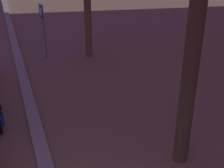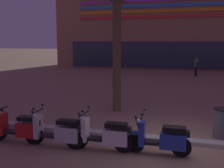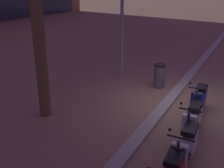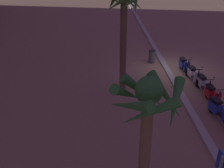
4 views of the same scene
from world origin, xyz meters
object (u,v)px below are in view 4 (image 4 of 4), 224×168
object	(u,v)px
scooter_red_mid_rear	(212,95)
scooter_blue_gap_after_mid	(184,65)
street_lamp	(126,7)
scooter_white_last_in_row	(193,74)
palm_tree_far_corner	(124,15)
scooter_blue_lead_nearest	(219,109)
scooter_silver_second_in_line	(204,84)
palm_tree_by_mall_entrance	(147,115)
litter_bin	(152,56)

from	to	relation	value
scooter_red_mid_rear	scooter_blue_gap_after_mid	world-z (taller)	scooter_blue_gap_after_mid
scooter_red_mid_rear	street_lamp	world-z (taller)	street_lamp
scooter_red_mid_rear	scooter_white_last_in_row	bearing A→B (deg)	3.27
scooter_white_last_in_row	palm_tree_far_corner	xyz separation A→B (m)	(-0.89, 4.39, 3.77)
scooter_blue_lead_nearest	scooter_white_last_in_row	distance (m)	4.11
scooter_blue_lead_nearest	palm_tree_far_corner	distance (m)	6.54
scooter_silver_second_in_line	palm_tree_by_mall_entrance	xyz separation A→B (m)	(-7.48, 4.53, 2.88)
palm_tree_far_corner	street_lamp	bearing A→B (deg)	-5.97
scooter_white_last_in_row	litter_bin	world-z (taller)	scooter_white_last_in_row
palm_tree_by_mall_entrance	palm_tree_far_corner	xyz separation A→B (m)	(7.97, 0.01, 0.88)
palm_tree_by_mall_entrance	litter_bin	size ratio (longest dim) A/B	4.62
scooter_red_mid_rear	palm_tree_by_mall_entrance	distance (m)	8.23
scooter_red_mid_rear	scooter_silver_second_in_line	distance (m)	1.24
scooter_white_last_in_row	scooter_blue_lead_nearest	bearing A→B (deg)	178.64
scooter_blue_gap_after_mid	street_lamp	bearing A→B (deg)	61.35
palm_tree_by_mall_entrance	litter_bin	world-z (taller)	palm_tree_by_mall_entrance
scooter_blue_lead_nearest	street_lamp	world-z (taller)	street_lamp
scooter_red_mid_rear	palm_tree_far_corner	size ratio (longest dim) A/B	0.31
palm_tree_by_mall_entrance	street_lamp	bearing A→B (deg)	-2.13
scooter_red_mid_rear	palm_tree_by_mall_entrance	bearing A→B (deg)	144.04
palm_tree_by_mall_entrance	litter_bin	xyz separation A→B (m)	(12.00, -2.37, -2.84)
scooter_blue_lead_nearest	scooter_red_mid_rear	distance (m)	1.51
litter_bin	palm_tree_by_mall_entrance	bearing A→B (deg)	168.83
scooter_red_mid_rear	scooter_white_last_in_row	xyz separation A→B (m)	(2.62, 0.15, -0.00)
scooter_white_last_in_row	scooter_red_mid_rear	bearing A→B (deg)	-176.73
scooter_blue_lead_nearest	scooter_red_mid_rear	xyz separation A→B (m)	(1.49, -0.25, -0.02)
street_lamp	litter_bin	bearing A→B (deg)	-103.76
scooter_white_last_in_row	scooter_blue_gap_after_mid	world-z (taller)	same
scooter_silver_second_in_line	palm_tree_far_corner	bearing A→B (deg)	83.91
scooter_silver_second_in_line	street_lamp	world-z (taller)	street_lamp
scooter_blue_lead_nearest	scooter_blue_gap_after_mid	distance (m)	5.65
scooter_silver_second_in_line	scooter_white_last_in_row	bearing A→B (deg)	6.11
street_lamp	scooter_silver_second_in_line	bearing A→B (deg)	-140.80
scooter_blue_lead_nearest	scooter_blue_gap_after_mid	size ratio (longest dim) A/B	0.98
scooter_silver_second_in_line	scooter_blue_gap_after_mid	bearing A→B (deg)	5.66
litter_bin	street_lamp	distance (m)	3.88
scooter_red_mid_rear	street_lamp	size ratio (longest dim) A/B	0.28
palm_tree_by_mall_entrance	palm_tree_far_corner	bearing A→B (deg)	0.05
scooter_blue_gap_after_mid	scooter_white_last_in_row	bearing A→B (deg)	-174.74
scooter_silver_second_in_line	palm_tree_by_mall_entrance	bearing A→B (deg)	148.83
scooter_blue_lead_nearest	scooter_silver_second_in_line	size ratio (longest dim) A/B	0.93
scooter_silver_second_in_line	palm_tree_by_mall_entrance	world-z (taller)	palm_tree_by_mall_entrance
scooter_white_last_in_row	palm_tree_by_mall_entrance	distance (m)	10.30
scooter_white_last_in_row	scooter_blue_gap_after_mid	bearing A→B (deg)	5.26
scooter_blue_lead_nearest	litter_bin	distance (m)	7.49
scooter_red_mid_rear	scooter_blue_gap_after_mid	xyz separation A→B (m)	(4.16, 0.29, -0.01)
scooter_silver_second_in_line	scooter_white_last_in_row	size ratio (longest dim) A/B	1.02
litter_bin	street_lamp	world-z (taller)	street_lamp
scooter_white_last_in_row	palm_tree_by_mall_entrance	xyz separation A→B (m)	(-8.86, 4.38, 2.88)
scooter_blue_lead_nearest	scooter_silver_second_in_line	world-z (taller)	same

